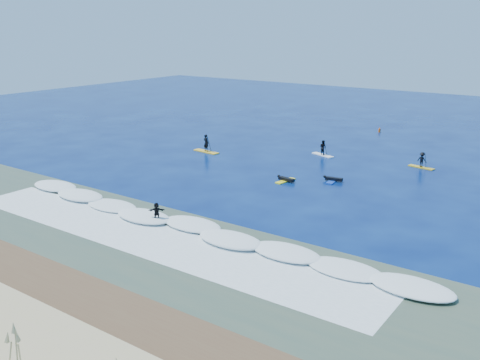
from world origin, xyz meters
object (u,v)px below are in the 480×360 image
Objects in this scene: sup_paddler_left at (206,146)px; sup_paddler_right at (422,161)px; prone_paddler_near at (286,180)px; prone_paddler_far at (333,179)px; marker_buoy at (379,130)px; sup_paddler_center at (323,149)px; wave_surfer at (157,213)px.

sup_paddler_left is 1.27× the size of sup_paddler_right.
prone_paddler_near reaches higher than prone_paddler_far.
sup_paddler_right is at bearing -55.80° from marker_buoy.
sup_paddler_center is 1.61× the size of wave_surfer.
prone_paddler_near is at bearing -13.65° from sup_paddler_left.
sup_paddler_right is 15.00m from prone_paddler_near.
wave_surfer reaches higher than prone_paddler_far.
prone_paddler_near is 1.33× the size of wave_surfer.
sup_paddler_left is 25.44m from marker_buoy.
sup_paddler_left reaches higher than sup_paddler_right.
wave_surfer reaches higher than marker_buoy.
sup_paddler_center is at bearing -90.57° from marker_buoy.
sup_paddler_left is 1.45× the size of prone_paddler_far.
sup_paddler_center is 25.96m from wave_surfer.
prone_paddler_near is (13.46, -4.99, -0.58)m from sup_paddler_left.
sup_paddler_left is at bearing 78.01° from wave_surfer.
wave_surfer is 2.50× the size of marker_buoy.
sup_paddler_right is at bearing -28.28° from prone_paddler_near.
sup_paddler_left reaches higher than sup_paddler_center.
sup_paddler_left is 1.19× the size of sup_paddler_center.
sup_paddler_right is 3.77× the size of marker_buoy.
marker_buoy is at bearing 2.97° from prone_paddler_far.
wave_surfer is at bearing -90.59° from marker_buoy.
sup_paddler_left is at bearing -117.53° from marker_buoy.
sup_paddler_right reaches higher than prone_paddler_near.
wave_surfer is (-5.69, -17.37, 0.64)m from prone_paddler_far.
sup_paddler_left is 17.19m from prone_paddler_far.
sup_paddler_center reaches higher than prone_paddler_far.
sup_paddler_right is at bearing 25.29° from sup_paddler_center.
sup_paddler_right is 1.14× the size of prone_paddler_far.
prone_paddler_near is 1.01× the size of prone_paddler_far.
sup_paddler_center is at bearing 23.32° from prone_paddler_far.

